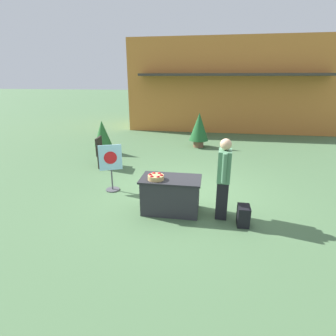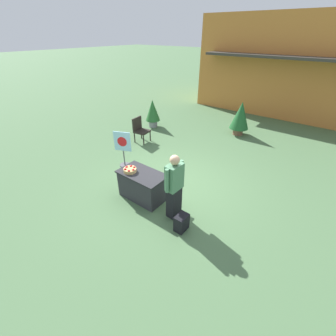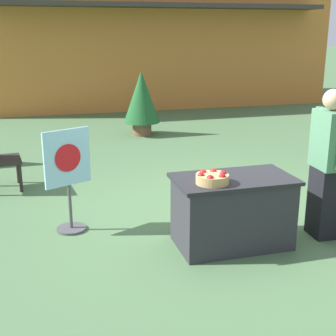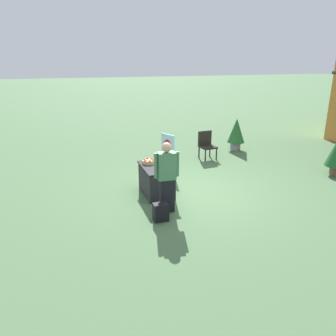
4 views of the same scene
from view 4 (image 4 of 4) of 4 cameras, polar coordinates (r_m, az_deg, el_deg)
name	(u,v)px [view 4 (image 4 of 4)]	position (r m, az deg, el deg)	size (l,w,h in m)	color
ground_plane	(191,194)	(9.14, 4.00, -4.49)	(120.00, 120.00, 0.00)	#4C7047
display_table	(156,180)	(8.98, -2.05, -2.11)	(1.32, 0.75, 0.80)	#2D2D33
apple_basket	(148,162)	(9.08, -3.43, 1.14)	(0.35, 0.35, 0.13)	tan
person_visitor	(167,177)	(7.79, -0.23, -1.57)	(0.28, 0.61, 1.73)	black
backpack	(161,212)	(7.60, -1.27, -7.69)	(0.24, 0.34, 0.42)	black
poster_board	(168,151)	(10.71, -0.02, 2.92)	(0.55, 0.36, 1.25)	#4C4C51
patio_chair	(207,144)	(12.28, 6.72, 4.23)	(0.60, 0.60, 1.02)	#28231E
potted_plant_far_right	(236,132)	(13.57, 11.80, 6.14)	(0.69, 0.69, 1.30)	gray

